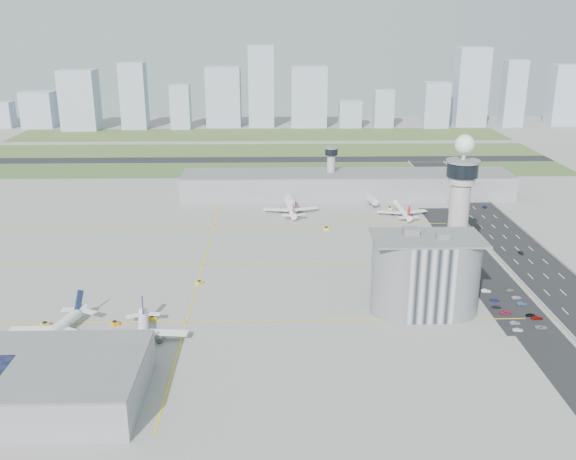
{
  "coord_description": "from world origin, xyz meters",
  "views": [
    {
      "loc": [
        -6.11,
        -250.84,
        109.9
      ],
      "look_at": [
        0.0,
        35.0,
        15.0
      ],
      "focal_mm": 40.0,
      "sensor_mm": 36.0,
      "label": 1
    }
  ],
  "objects_px": {
    "airplane_near_c": "(143,330)",
    "jet_bridge_near_1": "(44,358)",
    "jet_bridge_far_0": "(288,199)",
    "car_lot_9": "(522,303)",
    "secondary_tower": "(331,167)",
    "car_hw_1": "(521,253)",
    "tug_5": "(390,208)",
    "car_lot_3": "(497,307)",
    "airplane_far_a": "(291,204)",
    "tug_0": "(45,324)",
    "tug_1": "(152,317)",
    "car_lot_10": "(517,297)",
    "car_hw_2": "(485,207)",
    "car_lot_5": "(486,291)",
    "airplane_near_b": "(52,326)",
    "tug_2": "(115,323)",
    "jet_bridge_far_1": "(368,199)",
    "car_lot_8": "(531,315)",
    "car_lot_0": "(518,330)",
    "car_lot_11": "(510,290)",
    "car_lot_6": "(541,327)",
    "jet_bridge_near_2": "(135,357)",
    "car_hw_4": "(437,183)",
    "tug_3": "(199,282)",
    "airplane_far_b": "(402,207)",
    "car_lot_4": "(495,300)",
    "tug_4": "(326,228)",
    "car_lot_7": "(537,318)",
    "car_lot_1": "(515,323)",
    "admin_building": "(425,275)",
    "car_lot_2": "(506,312)"
  },
  "relations": [
    {
      "from": "secondary_tower",
      "to": "car_lot_5",
      "type": "xyz_separation_m",
      "value": [
        52.63,
        -154.84,
        -18.14
      ]
    },
    {
      "from": "tug_4",
      "to": "car_lot_2",
      "type": "distance_m",
      "value": 122.09
    },
    {
      "from": "car_lot_3",
      "to": "car_hw_2",
      "type": "distance_m",
      "value": 145.68
    },
    {
      "from": "jet_bridge_far_0",
      "to": "car_lot_9",
      "type": "height_order",
      "value": "jet_bridge_far_0"
    },
    {
      "from": "tug_0",
      "to": "car_lot_10",
      "type": "distance_m",
      "value": 186.98
    },
    {
      "from": "airplane_near_c",
      "to": "jet_bridge_near_1",
      "type": "relative_size",
      "value": 2.71
    },
    {
      "from": "tug_3",
      "to": "car_lot_3",
      "type": "xyz_separation_m",
      "value": [
        121.11,
        -26.97,
        -0.27
      ]
    },
    {
      "from": "car_hw_1",
      "to": "car_hw_4",
      "type": "relative_size",
      "value": 1.09
    },
    {
      "from": "airplane_near_b",
      "to": "car_lot_0",
      "type": "height_order",
      "value": "airplane_near_b"
    },
    {
      "from": "car_lot_8",
      "to": "tug_0",
      "type": "bearing_deg",
      "value": 81.76
    },
    {
      "from": "car_lot_10",
      "to": "car_lot_11",
      "type": "bearing_deg",
      "value": -1.34
    },
    {
      "from": "jet_bridge_near_1",
      "to": "car_hw_2",
      "type": "relative_size",
      "value": 3.17
    },
    {
      "from": "tug_0",
      "to": "car_hw_4",
      "type": "bearing_deg",
      "value": -90.09
    },
    {
      "from": "secondary_tower",
      "to": "jet_bridge_near_2",
      "type": "height_order",
      "value": "secondary_tower"
    },
    {
      "from": "jet_bridge_near_2",
      "to": "car_lot_1",
      "type": "xyz_separation_m",
      "value": [
        137.14,
        26.37,
        -2.22
      ]
    },
    {
      "from": "airplane_near_b",
      "to": "car_hw_4",
      "type": "height_order",
      "value": "airplane_near_b"
    },
    {
      "from": "car_lot_6",
      "to": "jet_bridge_near_1",
      "type": "bearing_deg",
      "value": 101.46
    },
    {
      "from": "car_lot_5",
      "to": "car_hw_2",
      "type": "xyz_separation_m",
      "value": [
        38.93,
        124.65,
        -0.04
      ]
    },
    {
      "from": "tug_5",
      "to": "car_lot_3",
      "type": "bearing_deg",
      "value": 101.39
    },
    {
      "from": "airplane_near_b",
      "to": "car_lot_3",
      "type": "distance_m",
      "value": 169.23
    },
    {
      "from": "tug_2",
      "to": "jet_bridge_far_1",
      "type": "bearing_deg",
      "value": -167.82
    },
    {
      "from": "secondary_tower",
      "to": "car_hw_1",
      "type": "distance_m",
      "value": 139.35
    },
    {
      "from": "secondary_tower",
      "to": "tug_0",
      "type": "height_order",
      "value": "secondary_tower"
    },
    {
      "from": "admin_building",
      "to": "car_hw_2",
      "type": "distance_m",
      "value": 158.63
    },
    {
      "from": "car_lot_4",
      "to": "airplane_far_a",
      "type": "bearing_deg",
      "value": 36.79
    },
    {
      "from": "airplane_far_a",
      "to": "car_hw_1",
      "type": "bearing_deg",
      "value": -127.63
    },
    {
      "from": "airplane_far_b",
      "to": "car_lot_3",
      "type": "height_order",
      "value": "airplane_far_b"
    },
    {
      "from": "car_hw_4",
      "to": "jet_bridge_near_2",
      "type": "bearing_deg",
      "value": -119.29
    },
    {
      "from": "tug_4",
      "to": "car_lot_7",
      "type": "bearing_deg",
      "value": -154.16
    },
    {
      "from": "airplane_near_c",
      "to": "car_hw_2",
      "type": "distance_m",
      "value": 241.08
    },
    {
      "from": "car_hw_2",
      "to": "car_lot_10",
      "type": "bearing_deg",
      "value": -109.18
    },
    {
      "from": "airplane_far_a",
      "to": "car_lot_5",
      "type": "xyz_separation_m",
      "value": [
        79.46,
        -118.22,
        -4.73
      ]
    },
    {
      "from": "jet_bridge_near_2",
      "to": "car_lot_8",
      "type": "height_order",
      "value": "jet_bridge_near_2"
    },
    {
      "from": "jet_bridge_near_2",
      "to": "car_lot_5",
      "type": "height_order",
      "value": "jet_bridge_near_2"
    },
    {
      "from": "car_lot_0",
      "to": "car_lot_5",
      "type": "distance_m",
      "value": 35.43
    },
    {
      "from": "tug_0",
      "to": "tug_1",
      "type": "bearing_deg",
      "value": -129.74
    },
    {
      "from": "jet_bridge_near_2",
      "to": "tug_2",
      "type": "height_order",
      "value": "jet_bridge_near_2"
    },
    {
      "from": "airplane_near_c",
      "to": "airplane_far_a",
      "type": "height_order",
      "value": "airplane_far_a"
    },
    {
      "from": "airplane_far_a",
      "to": "car_lot_8",
      "type": "relative_size",
      "value": 10.41
    },
    {
      "from": "jet_bridge_far_0",
      "to": "tug_1",
      "type": "height_order",
      "value": "jet_bridge_far_0"
    },
    {
      "from": "airplane_near_c",
      "to": "airplane_far_a",
      "type": "distance_m",
      "value": 169.32
    },
    {
      "from": "car_lot_1",
      "to": "jet_bridge_far_0",
      "type": "bearing_deg",
      "value": 24.3
    },
    {
      "from": "car_lot_0",
      "to": "car_lot_11",
      "type": "height_order",
      "value": "car_lot_0"
    },
    {
      "from": "jet_bridge_far_1",
      "to": "car_lot_5",
      "type": "bearing_deg",
      "value": 2.62
    },
    {
      "from": "secondary_tower",
      "to": "jet_bridge_near_2",
      "type": "distance_m",
      "value": 227.3
    },
    {
      "from": "car_lot_10",
      "to": "car_hw_2",
      "type": "distance_m",
      "value": 134.38
    },
    {
      "from": "airplane_far_b",
      "to": "car_hw_4",
      "type": "xyz_separation_m",
      "value": [
        38.75,
        72.34,
        -4.27
      ]
    },
    {
      "from": "car_lot_10",
      "to": "jet_bridge_near_1",
      "type": "bearing_deg",
      "value": 103.2
    },
    {
      "from": "tug_1",
      "to": "tug_2",
      "type": "height_order",
      "value": "tug_1"
    },
    {
      "from": "car_lot_3",
      "to": "car_lot_10",
      "type": "xyz_separation_m",
      "value": [
        11.23,
        8.85,
        0.01
      ]
    }
  ]
}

